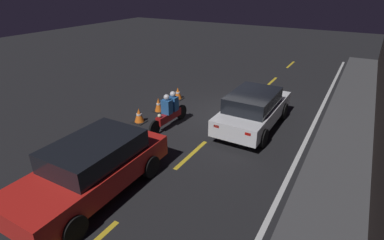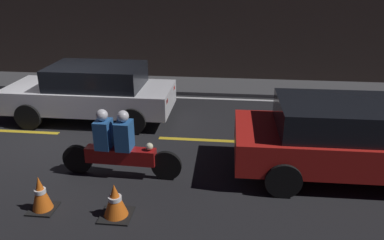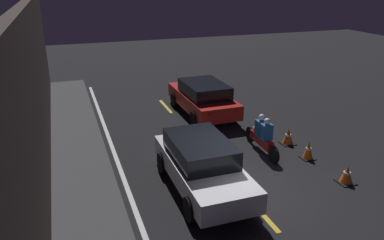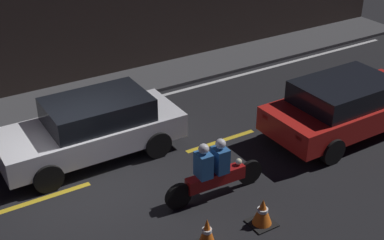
{
  "view_description": "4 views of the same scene",
  "coord_description": "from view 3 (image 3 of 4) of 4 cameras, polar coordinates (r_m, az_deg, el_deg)",
  "views": [
    {
      "loc": [
        10.79,
        4.24,
        5.17
      ],
      "look_at": [
        3.33,
        -0.07,
        1.16
      ],
      "focal_mm": 28.0,
      "sensor_mm": 36.0,
      "label": 1
    },
    {
      "loc": [
        4.16,
        -7.98,
        3.73
      ],
      "look_at": [
        3.36,
        -0.57,
        0.73
      ],
      "focal_mm": 35.0,
      "sensor_mm": 36.0,
      "label": 2
    },
    {
      "loc": [
        -8.28,
        4.46,
        5.73
      ],
      "look_at": [
        3.81,
        0.16,
        0.83
      ],
      "focal_mm": 35.0,
      "sensor_mm": 36.0,
      "label": 3
    },
    {
      "loc": [
        -3.14,
        -9.44,
        6.85
      ],
      "look_at": [
        2.68,
        0.04,
        0.82
      ],
      "focal_mm": 50.0,
      "sensor_mm": 36.0,
      "label": 4
    }
  ],
  "objects": [
    {
      "name": "lane_dash_c",
      "position": [
        10.28,
        10.15,
        -13.34
      ],
      "size": [
        2.0,
        0.14,
        0.01
      ],
      "color": "gold",
      "rests_on": "ground"
    },
    {
      "name": "sedan_white",
      "position": [
        10.7,
        1.47,
        -6.66
      ],
      "size": [
        4.29,
        1.86,
        1.47
      ],
      "rotation": [
        0.0,
        0.0,
        3.14
      ],
      "color": "silver",
      "rests_on": "ground"
    },
    {
      "name": "taxi_red",
      "position": [
        16.55,
        1.67,
        3.5
      ],
      "size": [
        4.45,
        1.99,
        1.48
      ],
      "rotation": [
        0.0,
        0.0,
        0.01
      ],
      "color": "red",
      "rests_on": "ground"
    },
    {
      "name": "traffic_cone_far",
      "position": [
        14.14,
        14.43,
        -2.44
      ],
      "size": [
        0.51,
        0.51,
        0.59
      ],
      "color": "black",
      "rests_on": "ground"
    },
    {
      "name": "building_front",
      "position": [
        8.92,
        -23.53,
        -2.04
      ],
      "size": [
        28.0,
        0.3,
        5.04
      ],
      "color": "#382D28",
      "rests_on": "ground"
    },
    {
      "name": "lane_dash_e",
      "position": [
        17.82,
        -4.03,
        2.09
      ],
      "size": [
        2.0,
        0.14,
        0.01
      ],
      "color": "gold",
      "rests_on": "ground"
    },
    {
      "name": "motorcycle",
      "position": [
        13.12,
        10.72,
        -2.36
      ],
      "size": [
        2.36,
        0.38,
        1.36
      ],
      "rotation": [
        0.0,
        0.0,
        -0.04
      ],
      "color": "black",
      "rests_on": "ground"
    },
    {
      "name": "ground_plane",
      "position": [
        11.01,
        7.58,
        -10.67
      ],
      "size": [
        56.0,
        56.0,
        0.0
      ],
      "primitive_type": "plane",
      "color": "black"
    },
    {
      "name": "traffic_cone_near",
      "position": [
        12.1,
        22.51,
        -7.66
      ],
      "size": [
        0.49,
        0.49,
        0.57
      ],
      "color": "black",
      "rests_on": "ground"
    },
    {
      "name": "lane_dash_d",
      "position": [
        13.84,
        1.06,
        -3.57
      ],
      "size": [
        2.0,
        0.14,
        0.01
      ],
      "color": "gold",
      "rests_on": "ground"
    },
    {
      "name": "raised_curb",
      "position": [
        10.04,
        -15.26,
        -14.39
      ],
      "size": [
        28.0,
        1.82,
        0.11
      ],
      "color": "#424244",
      "rests_on": "ground"
    },
    {
      "name": "lane_solid_kerb",
      "position": [
        10.16,
        -8.54,
        -13.68
      ],
      "size": [
        25.2,
        0.14,
        0.01
      ],
      "color": "silver",
      "rests_on": "ground"
    },
    {
      "name": "traffic_cone_mid",
      "position": [
        13.18,
        17.31,
        -4.42
      ],
      "size": [
        0.43,
        0.43,
        0.63
      ],
      "color": "black",
      "rests_on": "ground"
    }
  ]
}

